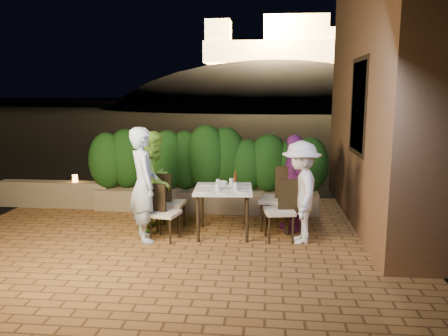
# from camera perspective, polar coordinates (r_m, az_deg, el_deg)

# --- Properties ---
(ground) EXTENTS (400.00, 400.00, 0.00)m
(ground) POSITION_cam_1_polar(r_m,az_deg,el_deg) (6.27, -7.30, -11.16)
(ground) COLOR black
(ground) RESTS_ON ground
(terrace_floor) EXTENTS (7.00, 6.00, 0.15)m
(terrace_floor) POSITION_cam_1_polar(r_m,az_deg,el_deg) (6.75, -6.32, -10.10)
(terrace_floor) COLOR brown
(terrace_floor) RESTS_ON ground
(building_wall) EXTENTS (1.60, 5.00, 5.00)m
(building_wall) POSITION_cam_1_polar(r_m,az_deg,el_deg) (8.02, 22.41, 11.11)
(building_wall) COLOR brown
(building_wall) RESTS_ON ground
(window_pane) EXTENTS (0.08, 1.00, 1.40)m
(window_pane) POSITION_cam_1_polar(r_m,az_deg,el_deg) (7.35, 17.38, 7.68)
(window_pane) COLOR black
(window_pane) RESTS_ON building_wall
(window_frame) EXTENTS (0.06, 1.15, 1.55)m
(window_frame) POSITION_cam_1_polar(r_m,az_deg,el_deg) (7.35, 17.30, 7.68)
(window_frame) COLOR black
(window_frame) RESTS_ON building_wall
(planter) EXTENTS (4.20, 0.55, 0.40)m
(planter) POSITION_cam_1_polar(r_m,az_deg,el_deg) (8.33, -2.42, -4.22)
(planter) COLOR #7A6A4D
(planter) RESTS_ON ground
(hedge) EXTENTS (4.00, 0.70, 1.10)m
(hedge) POSITION_cam_1_polar(r_m,az_deg,el_deg) (8.18, -2.46, 0.89)
(hedge) COLOR #12360E
(hedge) RESTS_ON planter
(parapet) EXTENTS (2.20, 0.30, 0.50)m
(parapet) POSITION_cam_1_polar(r_m,az_deg,el_deg) (9.23, -21.22, -3.18)
(parapet) COLOR #7A6A4D
(parapet) RESTS_ON ground
(hill) EXTENTS (52.00, 40.00, 22.00)m
(hill) POSITION_cam_1_polar(r_m,az_deg,el_deg) (65.99, 6.34, 4.28)
(hill) COLOR black
(hill) RESTS_ON ground
(fortress) EXTENTS (26.00, 8.00, 8.00)m
(fortress) POSITION_cam_1_polar(r_m,az_deg,el_deg) (66.22, 6.58, 16.87)
(fortress) COLOR #FFCC7A
(fortress) RESTS_ON hill
(dining_table) EXTENTS (0.95, 0.95, 0.75)m
(dining_table) POSITION_cam_1_polar(r_m,az_deg,el_deg) (6.89, -0.08, -5.68)
(dining_table) COLOR white
(dining_table) RESTS_ON ground
(plate_nw) EXTENTS (0.22, 0.22, 0.01)m
(plate_nw) POSITION_cam_1_polar(r_m,az_deg,el_deg) (6.57, -2.79, -3.03)
(plate_nw) COLOR white
(plate_nw) RESTS_ON dining_table
(plate_sw) EXTENTS (0.20, 0.20, 0.01)m
(plate_sw) POSITION_cam_1_polar(r_m,az_deg,el_deg) (7.05, -2.24, -2.16)
(plate_sw) COLOR white
(plate_sw) RESTS_ON dining_table
(plate_ne) EXTENTS (0.20, 0.20, 0.01)m
(plate_ne) POSITION_cam_1_polar(r_m,az_deg,el_deg) (6.55, 2.34, -3.08)
(plate_ne) COLOR white
(plate_ne) RESTS_ON dining_table
(plate_se) EXTENTS (0.22, 0.22, 0.01)m
(plate_se) POSITION_cam_1_polar(r_m,az_deg,el_deg) (7.00, 2.20, -2.23)
(plate_se) COLOR white
(plate_se) RESTS_ON dining_table
(plate_centre) EXTENTS (0.21, 0.21, 0.01)m
(plate_centre) POSITION_cam_1_polar(r_m,az_deg,el_deg) (6.76, -0.26, -2.66)
(plate_centre) COLOR white
(plate_centre) RESTS_ON dining_table
(plate_front) EXTENTS (0.19, 0.19, 0.01)m
(plate_front) POSITION_cam_1_polar(r_m,az_deg,el_deg) (6.48, -0.01, -3.22)
(plate_front) COLOR white
(plate_front) RESTS_ON dining_table
(glass_nw) EXTENTS (0.07, 0.07, 0.11)m
(glass_nw) POSITION_cam_1_polar(r_m,az_deg,el_deg) (6.62, -0.83, -2.48)
(glass_nw) COLOR silver
(glass_nw) RESTS_ON dining_table
(glass_sw) EXTENTS (0.06, 0.06, 0.10)m
(glass_sw) POSITION_cam_1_polar(r_m,az_deg,el_deg) (7.00, -0.81, -1.86)
(glass_sw) COLOR silver
(glass_sw) RESTS_ON dining_table
(glass_ne) EXTENTS (0.07, 0.07, 0.12)m
(glass_ne) POSITION_cam_1_polar(r_m,az_deg,el_deg) (6.66, 1.51, -2.39)
(glass_ne) COLOR silver
(glass_ne) RESTS_ON dining_table
(glass_se) EXTENTS (0.07, 0.07, 0.12)m
(glass_se) POSITION_cam_1_polar(r_m,az_deg,el_deg) (6.95, 0.99, -1.85)
(glass_se) COLOR silver
(glass_se) RESTS_ON dining_table
(beer_bottle) EXTENTS (0.05, 0.05, 0.27)m
(beer_bottle) POSITION_cam_1_polar(r_m,az_deg,el_deg) (6.80, 1.48, -1.46)
(beer_bottle) COLOR #4A230C
(beer_bottle) RESTS_ON dining_table
(bowl) EXTENTS (0.24, 0.24, 0.05)m
(bowl) POSITION_cam_1_polar(r_m,az_deg,el_deg) (7.08, -0.31, -1.96)
(bowl) COLOR white
(bowl) RESTS_ON dining_table
(chair_left_front) EXTENTS (0.48, 0.48, 0.86)m
(chair_left_front) POSITION_cam_1_polar(r_m,az_deg,el_deg) (6.70, -7.74, -5.74)
(chair_left_front) COLOR black
(chair_left_front) RESTS_ON ground
(chair_left_back) EXTENTS (0.46, 0.46, 0.92)m
(chair_left_back) POSITION_cam_1_polar(r_m,az_deg,el_deg) (7.16, -6.99, -4.45)
(chair_left_back) COLOR black
(chair_left_back) RESTS_ON ground
(chair_right_front) EXTENTS (0.50, 0.50, 0.94)m
(chair_right_front) POSITION_cam_1_polar(r_m,az_deg,el_deg) (6.68, 7.23, -5.43)
(chair_right_front) COLOR black
(chair_right_front) RESTS_ON ground
(chair_right_back) EXTENTS (0.58, 0.58, 1.06)m
(chair_right_back) POSITION_cam_1_polar(r_m,az_deg,el_deg) (7.13, 6.88, -3.95)
(chair_right_back) COLOR black
(chair_right_back) RESTS_ON ground
(diner_blue) EXTENTS (0.65, 0.75, 1.72)m
(diner_blue) POSITION_cam_1_polar(r_m,az_deg,el_deg) (6.63, -10.47, -2.14)
(diner_blue) COLOR silver
(diner_blue) RESTS_ON ground
(diner_green) EXTENTS (0.73, 0.87, 1.61)m
(diner_green) POSITION_cam_1_polar(r_m,az_deg,el_deg) (7.21, -8.96, -1.60)
(diner_green) COLOR #9BE347
(diner_green) RESTS_ON ground
(diner_white) EXTENTS (0.60, 1.01, 1.53)m
(diner_white) POSITION_cam_1_polar(r_m,az_deg,el_deg) (6.56, 9.99, -3.14)
(diner_white) COLOR white
(diner_white) RESTS_ON ground
(diner_purple) EXTENTS (0.60, 0.99, 1.57)m
(diner_purple) POSITION_cam_1_polar(r_m,az_deg,el_deg) (7.11, 9.06, -1.94)
(diner_purple) COLOR #7A297C
(diner_purple) RESTS_ON ground
(parapet_lamp) EXTENTS (0.10, 0.10, 0.14)m
(parapet_lamp) POSITION_cam_1_polar(r_m,az_deg,el_deg) (8.98, -18.88, -1.30)
(parapet_lamp) COLOR orange
(parapet_lamp) RESTS_ON parapet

